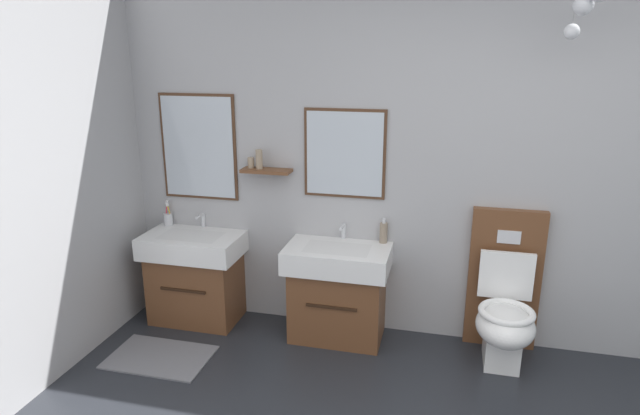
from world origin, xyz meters
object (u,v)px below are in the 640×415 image
Objects in this scene: vanity_sink_left at (196,274)px; vanity_sink_right at (338,289)px; toilet at (504,307)px; toothbrush_cup at (168,219)px; soap_dispenser at (384,232)px.

vanity_sink_right is (1.11, 0.00, 0.00)m from vanity_sink_left.
toilet reaches higher than toothbrush_cup.
toothbrush_cup is at bearing 176.36° from toilet.
toothbrush_cup is at bearing 173.66° from vanity_sink_right.
soap_dispenser is (1.41, 0.16, 0.40)m from vanity_sink_left.
vanity_sink_right is 0.73× the size of toilet.
toilet reaches higher than vanity_sink_left.
soap_dispenser is at bearing 29.25° from vanity_sink_right.
soap_dispenser reaches higher than vanity_sink_left.
toilet reaches higher than soap_dispenser.
vanity_sink_left is 1.00× the size of vanity_sink_right.
toilet reaches higher than vanity_sink_right.
vanity_sink_left is 3.67× the size of toothbrush_cup.
toothbrush_cup reaches higher than vanity_sink_right.
vanity_sink_left is 1.47m from soap_dispenser.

